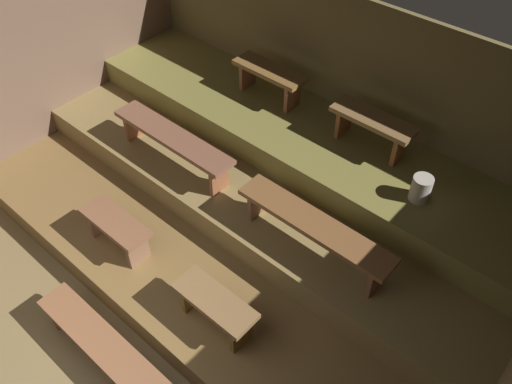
{
  "coord_description": "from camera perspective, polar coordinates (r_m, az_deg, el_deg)",
  "views": [
    {
      "loc": [
        2.73,
        -0.21,
        4.69
      ],
      "look_at": [
        0.07,
        2.81,
        0.68
      ],
      "focal_mm": 36.83,
      "sensor_mm": 36.0,
      "label": 1
    }
  ],
  "objects": [
    {
      "name": "bench_floor_center",
      "position": [
        5.16,
        -16.25,
        -15.76
      ],
      "size": [
        1.62,
        0.32,
        0.4
      ],
      "color": "brown",
      "rests_on": "ground"
    },
    {
      "name": "platform_middle",
      "position": [
        6.11,
        2.45,
        1.37
      ],
      "size": [
        5.85,
        2.17,
        0.32
      ],
      "primitive_type": "cube",
      "color": "olive",
      "rests_on": "platform_lower"
    },
    {
      "name": "bench_middle_right",
      "position": [
        4.98,
        6.33,
        -3.84
      ],
      "size": [
        1.66,
        0.32,
        0.4
      ],
      "color": "brown",
      "rests_on": "platform_middle"
    },
    {
      "name": "platform_lower",
      "position": [
        6.03,
        -1.2,
        -3.71
      ],
      "size": [
        5.85,
        3.34,
        0.32
      ],
      "primitive_type": "cube",
      "color": "brown",
      "rests_on": "ground"
    },
    {
      "name": "wall_back",
      "position": [
        6.41,
        9.1,
        11.0
      ],
      "size": [
        6.65,
        0.06,
        2.33
      ],
      "primitive_type": "cube",
      "color": "brown",
      "rests_on": "ground"
    },
    {
      "name": "wall_right",
      "position": [
        4.26,
        25.67,
        -18.16
      ],
      "size": [
        0.06,
        5.17,
        2.33
      ],
      "primitive_type": "cube",
      "color": "#776245",
      "rests_on": "ground"
    },
    {
      "name": "ground",
      "position": [
        5.96,
        -4.53,
        -7.77
      ],
      "size": [
        6.65,
        5.17,
        0.08
      ],
      "primitive_type": "cube",
      "color": "olive"
    },
    {
      "name": "bench_lower_left",
      "position": [
        5.6,
        -14.94,
        -3.71
      ],
      "size": [
        0.83,
        0.32,
        0.4
      ],
      "color": "brown",
      "rests_on": "platform_lower"
    },
    {
      "name": "pail_upper",
      "position": [
        5.36,
        17.47,
        0.35
      ],
      "size": [
        0.2,
        0.2,
        0.28
      ],
      "primitive_type": "cylinder",
      "color": "#B2A899",
      "rests_on": "platform_upper"
    },
    {
      "name": "bench_upper_right",
      "position": [
        5.75,
        12.55,
        7.16
      ],
      "size": [
        0.93,
        0.32,
        0.4
      ],
      "color": "brown",
      "rests_on": "platform_upper"
    },
    {
      "name": "platform_upper",
      "position": [
        6.18,
        5.29,
        5.74
      ],
      "size": [
        5.85,
        1.24,
        0.32
      ],
      "primitive_type": "cube",
      "color": "olive",
      "rests_on": "platform_middle"
    },
    {
      "name": "bench_lower_right",
      "position": [
        4.86,
        -4.46,
        -12.21
      ],
      "size": [
        0.83,
        0.32,
        0.4
      ],
      "color": "brown",
      "rests_on": "platform_lower"
    },
    {
      "name": "bench_middle_left",
      "position": [
        5.96,
        -9.04,
        5.62
      ],
      "size": [
        1.66,
        0.32,
        0.4
      ],
      "color": "brown",
      "rests_on": "platform_middle"
    },
    {
      "name": "wall_left",
      "position": [
        7.1,
        -22.73,
        11.59
      ],
      "size": [
        0.06,
        5.17,
        2.33
      ],
      "primitive_type": "cube",
      "color": "brown",
      "rests_on": "ground"
    },
    {
      "name": "bench_upper_left",
      "position": [
        6.4,
        1.47,
        12.52
      ],
      "size": [
        0.93,
        0.32,
        0.4
      ],
      "color": "brown",
      "rests_on": "platform_upper"
    }
  ]
}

